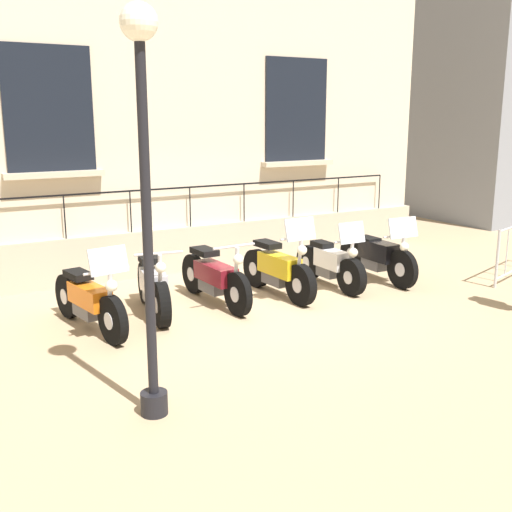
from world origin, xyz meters
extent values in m
plane|color=tan|center=(0.00, 0.00, 0.00)|extent=(60.00, 60.00, 0.00)
cube|color=beige|center=(-2.95, 0.00, 3.16)|extent=(0.60, 11.39, 6.33)
cube|color=#B1A48F|center=(-2.57, 0.00, 0.44)|extent=(0.20, 11.39, 0.88)
cube|color=black|center=(-2.63, 2.51, 3.11)|extent=(0.06, 1.49, 2.09)
cube|color=#BCAE97|center=(-2.55, 2.51, 2.01)|extent=(0.24, 1.69, 0.10)
cube|color=black|center=(-2.63, -2.51, 3.11)|extent=(0.06, 1.49, 2.09)
cube|color=#BCAE97|center=(-2.55, -2.51, 2.01)|extent=(0.24, 1.69, 0.10)
cube|color=black|center=(-2.53, 0.00, 1.65)|extent=(0.03, 9.57, 0.03)
cylinder|color=black|center=(-2.53, -2.39, 1.27)|extent=(0.02, 0.02, 0.77)
cylinder|color=black|center=(-2.53, -1.20, 1.27)|extent=(0.02, 0.02, 0.77)
cylinder|color=black|center=(-2.53, 0.00, 1.27)|extent=(0.02, 0.02, 0.77)
cylinder|color=black|center=(-2.53, 1.20, 1.27)|extent=(0.02, 0.02, 0.77)
cylinder|color=black|center=(-2.53, 2.39, 1.27)|extent=(0.02, 0.02, 0.77)
cylinder|color=black|center=(-2.53, 3.59, 1.27)|extent=(0.02, 0.02, 0.77)
cylinder|color=black|center=(-2.53, 4.79, 1.27)|extent=(0.02, 0.02, 0.77)
cylinder|color=black|center=(0.64, -2.56, 0.34)|extent=(0.69, 0.23, 0.67)
cylinder|color=silver|center=(0.64, -2.56, 0.34)|extent=(0.26, 0.18, 0.24)
cylinder|color=black|center=(-0.81, -2.81, 0.34)|extent=(0.69, 0.23, 0.67)
cylinder|color=silver|center=(-0.81, -2.81, 0.34)|extent=(0.26, 0.18, 0.24)
cube|color=orange|center=(-0.04, -2.68, 0.52)|extent=(0.91, 0.44, 0.29)
cube|color=#4C4C51|center=(-0.14, -2.70, 0.30)|extent=(0.55, 0.32, 0.24)
cube|color=black|center=(-0.39, -2.74, 0.76)|extent=(0.52, 0.34, 0.10)
cylinder|color=silver|center=(0.59, -2.57, 0.67)|extent=(0.17, 0.09, 0.67)
cylinder|color=silver|center=(0.54, -2.58, 1.00)|extent=(0.14, 0.65, 0.04)
sphere|color=white|center=(0.66, -2.56, 0.82)|extent=(0.16, 0.16, 0.16)
cylinder|color=silver|center=(-0.33, -2.56, 0.19)|extent=(0.78, 0.21, 0.08)
cube|color=silver|center=(0.60, -2.57, 1.15)|extent=(0.21, 0.55, 0.36)
cylinder|color=black|center=(0.31, -1.74, 0.34)|extent=(0.69, 0.27, 0.67)
cylinder|color=silver|center=(0.31, -1.74, 0.34)|extent=(0.26, 0.21, 0.23)
cylinder|color=black|center=(-0.94, -1.52, 0.34)|extent=(0.69, 0.27, 0.67)
cylinder|color=silver|center=(-0.94, -1.52, 0.34)|extent=(0.26, 0.21, 0.23)
cube|color=#B2B2BC|center=(-0.26, -1.64, 0.53)|extent=(0.76, 0.44, 0.32)
cube|color=#4C4C51|center=(-0.36, -1.62, 0.30)|extent=(0.47, 0.32, 0.23)
cube|color=black|center=(-0.56, -1.59, 0.81)|extent=(0.44, 0.35, 0.10)
cylinder|color=silver|center=(0.26, -1.73, 0.70)|extent=(0.17, 0.09, 0.75)
cylinder|color=silver|center=(0.21, -1.72, 1.07)|extent=(0.16, 0.70, 0.04)
sphere|color=white|center=(0.33, -1.74, 0.89)|extent=(0.16, 0.16, 0.16)
cylinder|color=silver|center=(-0.46, -1.43, 0.18)|extent=(0.65, 0.19, 0.08)
cylinder|color=black|center=(0.41, -0.54, 0.34)|extent=(0.69, 0.14, 0.69)
cylinder|color=silver|center=(0.41, -0.54, 0.34)|extent=(0.25, 0.14, 0.24)
cylinder|color=black|center=(-1.05, -0.62, 0.34)|extent=(0.69, 0.14, 0.69)
cylinder|color=silver|center=(-1.05, -0.62, 0.34)|extent=(0.25, 0.14, 0.24)
cube|color=maroon|center=(-0.27, -0.58, 0.53)|extent=(0.93, 0.38, 0.29)
cube|color=#4C4C51|center=(-0.37, -0.58, 0.31)|extent=(0.56, 0.29, 0.24)
cube|color=black|center=(-0.64, -0.60, 0.81)|extent=(0.53, 0.32, 0.10)
cylinder|color=silver|center=(0.36, -0.55, 0.71)|extent=(0.16, 0.07, 0.74)
cylinder|color=silver|center=(0.31, -0.55, 1.07)|extent=(0.07, 0.73, 0.04)
sphere|color=white|center=(0.43, -0.54, 0.89)|extent=(0.16, 0.16, 0.16)
cylinder|color=silver|center=(-0.56, -0.41, 0.19)|extent=(0.83, 0.12, 0.08)
cylinder|color=black|center=(0.46, 0.58, 0.34)|extent=(0.69, 0.18, 0.68)
cylinder|color=silver|center=(0.46, 0.58, 0.34)|extent=(0.25, 0.18, 0.24)
cylinder|color=black|center=(-0.86, 0.52, 0.34)|extent=(0.69, 0.18, 0.68)
cylinder|color=silver|center=(-0.86, 0.52, 0.34)|extent=(0.25, 0.18, 0.24)
cube|color=gold|center=(-0.15, 0.56, 0.55)|extent=(0.91, 0.35, 0.34)
cube|color=#4C4C51|center=(-0.25, 0.55, 0.31)|extent=(0.55, 0.27, 0.24)
cube|color=black|center=(-0.52, 0.54, 0.84)|extent=(0.52, 0.30, 0.10)
cylinder|color=silver|center=(0.41, 0.58, 0.72)|extent=(0.16, 0.07, 0.77)
cylinder|color=silver|center=(0.36, 0.58, 1.10)|extent=(0.07, 0.67, 0.04)
sphere|color=white|center=(0.48, 0.58, 0.92)|extent=(0.16, 0.16, 0.16)
cylinder|color=silver|center=(-0.43, 0.71, 0.19)|extent=(0.81, 0.12, 0.08)
cube|color=silver|center=(0.42, 0.58, 1.25)|extent=(0.15, 0.55, 0.36)
cylinder|color=black|center=(0.42, 1.65, 0.32)|extent=(0.64, 0.15, 0.64)
cylinder|color=silver|center=(0.42, 1.65, 0.32)|extent=(0.23, 0.17, 0.22)
cylinder|color=black|center=(-0.84, 1.65, 0.32)|extent=(0.64, 0.15, 0.64)
cylinder|color=silver|center=(-0.84, 1.65, 0.32)|extent=(0.23, 0.17, 0.22)
cube|color=silver|center=(-0.16, 1.65, 0.52)|extent=(0.70, 0.29, 0.32)
cube|color=#4C4C51|center=(-0.26, 1.65, 0.29)|extent=(0.42, 0.23, 0.22)
cube|color=black|center=(-0.45, 1.65, 0.73)|extent=(0.39, 0.26, 0.10)
cylinder|color=silver|center=(0.37, 1.65, 0.63)|extent=(0.16, 0.06, 0.62)
cylinder|color=silver|center=(0.32, 1.65, 0.93)|extent=(0.04, 0.62, 0.04)
sphere|color=white|center=(0.44, 1.65, 0.75)|extent=(0.16, 0.16, 0.16)
cylinder|color=silver|center=(-0.38, 1.81, 0.18)|extent=(0.63, 0.08, 0.08)
cube|color=silver|center=(0.38, 1.65, 1.08)|extent=(0.12, 0.51, 0.36)
cylinder|color=black|center=(0.54, 2.69, 0.35)|extent=(0.70, 0.12, 0.70)
cylinder|color=silver|center=(0.54, 2.69, 0.35)|extent=(0.25, 0.13, 0.25)
cylinder|color=black|center=(-0.87, 2.72, 0.35)|extent=(0.70, 0.12, 0.70)
cylinder|color=silver|center=(-0.87, 2.72, 0.35)|extent=(0.25, 0.13, 0.25)
cube|color=black|center=(-0.12, 2.71, 0.56)|extent=(0.82, 0.36, 0.34)
cube|color=#4C4C51|center=(-0.22, 2.71, 0.32)|extent=(0.49, 0.28, 0.25)
cube|color=black|center=(-0.45, 2.71, 0.71)|extent=(0.46, 0.32, 0.10)
cylinder|color=silver|center=(0.49, 2.69, 0.65)|extent=(0.16, 0.06, 0.60)
cylinder|color=silver|center=(0.44, 2.69, 0.94)|extent=(0.05, 0.75, 0.04)
sphere|color=white|center=(0.56, 2.69, 0.76)|extent=(0.16, 0.16, 0.16)
cylinder|color=silver|center=(-0.37, 2.90, 0.19)|extent=(0.73, 0.10, 0.08)
cube|color=silver|center=(0.50, 2.69, 1.09)|extent=(0.14, 0.61, 0.36)
cylinder|color=black|center=(2.78, -2.81, 0.12)|extent=(0.28, 0.28, 0.24)
cylinder|color=black|center=(2.78, -2.81, 1.89)|extent=(0.10, 0.10, 3.77)
sphere|color=white|center=(2.78, -2.81, 3.82)|extent=(0.35, 0.35, 0.35)
cylinder|color=#B7B7BF|center=(1.34, 4.17, 0.53)|extent=(0.05, 0.05, 1.05)
cylinder|color=#B7B7BF|center=(1.20, 4.59, 0.60)|extent=(0.02, 0.02, 0.87)
camera|label=1|loc=(8.35, -4.81, 3.01)|focal=43.14mm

